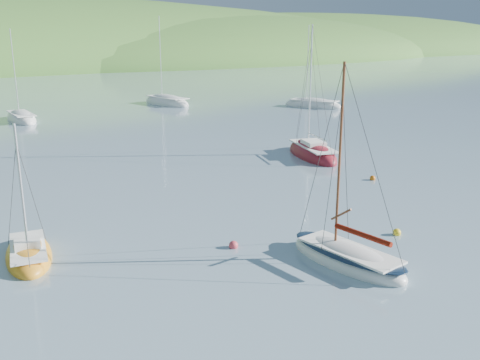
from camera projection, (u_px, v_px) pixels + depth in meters
ground at (342, 264)px, 23.74m from camera, size 700.00×700.00×0.00m
daysailer_white at (347, 258)px, 23.86m from camera, size 2.65×6.27×9.44m
sloop_red at (312, 154)px, 44.31m from camera, size 5.14×8.21×11.49m
sailboat_yellow at (29, 255)px, 24.36m from camera, size 3.04×5.37×6.71m
distant_sloop_a at (21, 119)px, 62.07m from camera, size 3.02×7.99×11.30m
distant_sloop_b at (167, 103)px, 76.18m from camera, size 4.52×9.64×13.23m
distant_sloop_d at (313, 106)px, 73.43m from camera, size 6.04×8.79×11.87m
mooring_buoys at (285, 224)px, 28.35m from camera, size 23.10×8.23×0.45m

